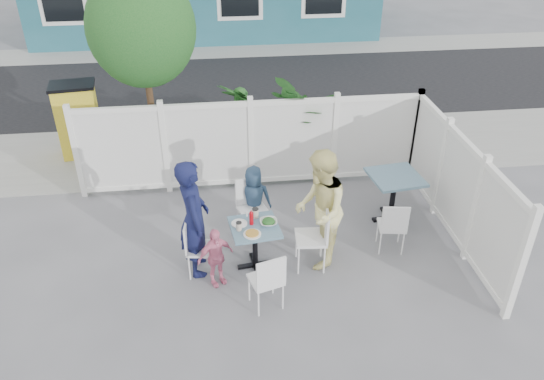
{
  "coord_description": "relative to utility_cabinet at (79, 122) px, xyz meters",
  "views": [
    {
      "loc": [
        -0.5,
        -5.7,
        4.88
      ],
      "look_at": [
        0.24,
        0.57,
        1.0
      ],
      "focal_mm": 35.0,
      "sensor_mm": 36.0,
      "label": 1
    }
  ],
  "objects": [
    {
      "name": "toddler",
      "position": [
        2.48,
        -4.12,
        -0.25
      ],
      "size": [
        0.56,
        0.42,
        0.89
      ],
      "primitive_type": "imported",
      "rotation": [
        0.0,
        0.0,
        0.46
      ],
      "color": "pink",
      "rests_on": "ground"
    },
    {
      "name": "chair_spare",
      "position": [
        5.04,
        -3.72,
        -0.21
      ],
      "size": [
        0.43,
        0.42,
        0.84
      ],
      "rotation": [
        0.0,
        0.0,
        -0.15
      ],
      "color": "white",
      "rests_on": "ground"
    },
    {
      "name": "woman",
      "position": [
        3.93,
        -3.81,
        0.18
      ],
      "size": [
        0.8,
        0.95,
        1.75
      ],
      "primitive_type": "imported",
      "rotation": [
        0.0,
        0.0,
        -1.75
      ],
      "color": "yellow",
      "rests_on": "ground"
    },
    {
      "name": "potted_shrub_b",
      "position": [
        4.35,
        -1.0,
        0.18
      ],
      "size": [
        1.57,
        1.75,
        1.76
      ],
      "primitive_type": "imported",
      "rotation": [
        0.0,
        0.0,
        4.84
      ],
      "color": "#174B1B",
      "rests_on": "ground"
    },
    {
      "name": "far_sidewalk",
      "position": [
        3.08,
        6.6,
        -0.69
      ],
      "size": [
        24.0,
        1.6,
        0.01
      ],
      "primitive_type": "cube",
      "color": "gray",
      "rests_on": "ground"
    },
    {
      "name": "spare_table",
      "position": [
        5.31,
        -2.91,
        -0.08
      ],
      "size": [
        0.85,
        0.85,
        0.8
      ],
      "rotation": [
        0.0,
        0.0,
        0.13
      ],
      "color": "#3B6077",
      "rests_on": "ground"
    },
    {
      "name": "near_sidewalk",
      "position": [
        3.08,
        -0.2,
        -0.69
      ],
      "size": [
        24.0,
        2.6,
        0.01
      ],
      "primitive_type": "cube",
      "color": "gray",
      "rests_on": "ground"
    },
    {
      "name": "salad_bowl",
      "position": [
        3.23,
        -3.8,
        0.02
      ],
      "size": [
        0.24,
        0.24,
        0.06
      ],
      "primitive_type": "imported",
      "color": "white",
      "rests_on": "main_table"
    },
    {
      "name": "plate_main",
      "position": [
        2.99,
        -4.01,
        -0.0
      ],
      "size": [
        0.24,
        0.24,
        0.02
      ],
      "primitive_type": "cylinder",
      "color": "white",
      "rests_on": "main_table"
    },
    {
      "name": "plate_side",
      "position": [
        2.83,
        -3.75,
        -0.0
      ],
      "size": [
        0.22,
        0.22,
        0.02
      ],
      "primitive_type": "cylinder",
      "color": "white",
      "rests_on": "main_table"
    },
    {
      "name": "utility_cabinet",
      "position": [
        0.0,
        0.0,
        0.0
      ],
      "size": [
        0.81,
        0.63,
        1.39
      ],
      "primitive_type": "cube",
      "rotation": [
        0.0,
        0.0,
        0.13
      ],
      "color": "gold",
      "rests_on": "ground"
    },
    {
      "name": "chair_right",
      "position": [
        3.89,
        -3.9,
        -0.13
      ],
      "size": [
        0.46,
        0.48,
        0.97
      ],
      "rotation": [
        0.0,
        0.0,
        1.49
      ],
      "color": "white",
      "rests_on": "ground"
    },
    {
      "name": "chair_left",
      "position": [
        2.22,
        -3.86,
        -0.2
      ],
      "size": [
        0.41,
        0.43,
        0.85
      ],
      "rotation": [
        0.0,
        0.0,
        -1.69
      ],
      "color": "white",
      "rests_on": "ground"
    },
    {
      "name": "pepper_shaker",
      "position": [
        3.0,
        -3.57,
        0.03
      ],
      "size": [
        0.03,
        0.03,
        0.07
      ],
      "primitive_type": "cylinder",
      "color": "black",
      "rests_on": "main_table"
    },
    {
      "name": "tree",
      "position": [
        1.48,
        -0.7,
        1.89
      ],
      "size": [
        1.8,
        1.62,
        3.59
      ],
      "color": "#382316",
      "rests_on": "ground"
    },
    {
      "name": "fence_back",
      "position": [
        3.18,
        -1.6,
        0.09
      ],
      "size": [
        5.86,
        0.08,
        1.6
      ],
      "color": "white",
      "rests_on": "ground"
    },
    {
      "name": "fence_right",
      "position": [
        6.08,
        -3.4,
        0.09
      ],
      "size": [
        0.08,
        3.66,
        1.6
      ],
      "rotation": [
        0.0,
        0.0,
        1.57
      ],
      "color": "white",
      "rests_on": "ground"
    },
    {
      "name": "boy",
      "position": [
        3.11,
        -2.9,
        -0.15
      ],
      "size": [
        0.58,
        0.42,
        1.09
      ],
      "primitive_type": "imported",
      "rotation": [
        0.0,
        0.0,
        2.99
      ],
      "color": "navy",
      "rests_on": "ground"
    },
    {
      "name": "chair_near",
      "position": [
        3.12,
        -4.69,
        -0.2
      ],
      "size": [
        0.48,
        0.47,
        0.86
      ],
      "rotation": [
        0.0,
        0.0,
        0.3
      ],
      "color": "white",
      "rests_on": "ground"
    },
    {
      "name": "coffee_cup_b",
      "position": [
        3.07,
        -3.61,
        0.06
      ],
      "size": [
        0.09,
        0.09,
        0.13
      ],
      "primitive_type": "cylinder",
      "color": "beige",
      "rests_on": "main_table"
    },
    {
      "name": "coffee_cup_a",
      "position": [
        2.82,
        -3.89,
        0.05
      ],
      "size": [
        0.08,
        0.08,
        0.11
      ],
      "primitive_type": "cylinder",
      "color": "beige",
      "rests_on": "main_table"
    },
    {
      "name": "chair_back",
      "position": [
        3.06,
        -2.99,
        -0.17
      ],
      "size": [
        0.51,
        0.5,
        0.91
      ],
      "rotation": [
        0.0,
        0.0,
        3.42
      ],
      "color": "white",
      "rests_on": "ground"
    },
    {
      "name": "man",
      "position": [
        2.23,
        -3.79,
        0.16
      ],
      "size": [
        0.47,
        0.67,
        1.72
      ],
      "primitive_type": "imported",
      "rotation": [
        0.0,
        0.0,
        1.67
      ],
      "color": "#12163E",
      "rests_on": "ground"
    },
    {
      "name": "main_table",
      "position": [
        3.04,
        -3.83,
        -0.16
      ],
      "size": [
        0.73,
        0.73,
        0.69
      ],
      "rotation": [
        0.0,
        0.0,
        0.13
      ],
      "color": "#3B6077",
      "rests_on": "ground"
    },
    {
      "name": "street",
      "position": [
        3.08,
        3.5,
        -0.69
      ],
      "size": [
        24.0,
        5.0,
        0.01
      ],
      "primitive_type": "cube",
      "color": "black",
      "rests_on": "ground"
    },
    {
      "name": "potted_shrub_a",
      "position": [
        3.07,
        -0.9,
        0.13
      ],
      "size": [
        1.31,
        1.31,
        1.66
      ],
      "primitive_type": "imported",
      "rotation": [
        0.0,
        0.0,
        2.28
      ],
      "color": "#174B1B",
      "rests_on": "ground"
    },
    {
      "name": "ketchup_bottle",
      "position": [
        3.0,
        -3.77,
        0.08
      ],
      "size": [
        0.06,
        0.06,
        0.18
      ],
      "primitive_type": "cylinder",
      "color": "#AF050F",
      "rests_on": "main_table"
    },
    {
      "name": "ground",
      "position": [
        3.08,
        -4.0,
        -0.7
      ],
      "size": [
        80.0,
        80.0,
        0.0
      ],
      "primitive_type": "plane",
      "color": "slate"
    },
    {
      "name": "salt_shaker",
      "position": [
        2.95,
        -3.57,
        0.03
      ],
      "size": [
        0.03,
        0.03,
        0.07
      ],
      "primitive_type": "cylinder",
      "color": "white",
      "rests_on": "main_table"
    }
  ]
}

